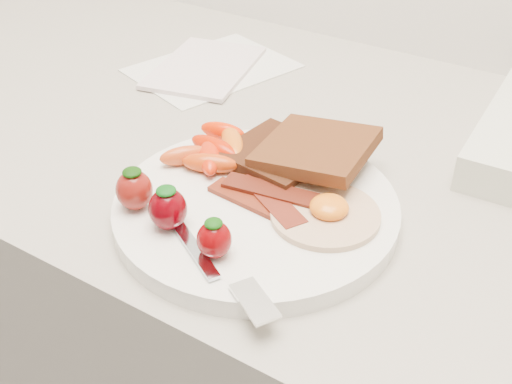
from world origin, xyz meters
The scene contains 10 objects.
plate centered at (-0.01, 1.55, 0.91)m, with size 0.27×0.27×0.02m, color white.
toast_lower centered at (-0.03, 1.63, 0.93)m, with size 0.09×0.09×0.01m, color black.
toast_upper centered at (0.01, 1.64, 0.94)m, with size 0.10×0.10×0.01m, color #35160A.
fried_egg centered at (0.05, 1.57, 0.92)m, with size 0.11×0.11×0.02m.
bacon_strips centered at (-0.01, 1.56, 0.92)m, with size 0.11×0.07×0.01m.
baby_carrots centered at (-0.09, 1.60, 0.93)m, with size 0.08×0.10×0.02m.
strawberries centered at (-0.06, 1.48, 0.94)m, with size 0.13×0.05×0.04m.
fork centered at (0.01, 1.46, 0.92)m, with size 0.17×0.09×0.00m.
paper_sheet centered at (-0.24, 1.81, 0.90)m, with size 0.16×0.21×0.00m, color silver.
notepad centered at (-0.25, 1.79, 0.91)m, with size 0.12×0.17×0.01m, color silver.
Camera 1 is at (0.25, 1.14, 1.27)m, focal length 45.00 mm.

